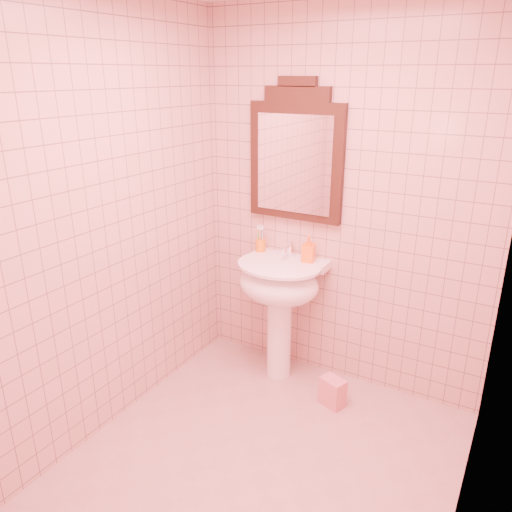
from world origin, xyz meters
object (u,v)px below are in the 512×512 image
Objects in this scene: mirror at (296,156)px; toothbrush_cup at (260,245)px; soap_dispenser at (309,249)px; pedestal_sink at (279,291)px; towel at (332,392)px.

toothbrush_cup is (-0.23, -0.05, -0.64)m from mirror.
pedestal_sink is at bearing -148.54° from soap_dispenser.
towel is (0.47, -0.34, -1.45)m from mirror.
pedestal_sink is 0.94× the size of mirror.
toothbrush_cup is at bearing 167.28° from soap_dispenser.
soap_dispenser is (0.15, -0.07, -0.60)m from mirror.
pedestal_sink is 4.46× the size of towel.
mirror is 1.57m from towel.
towel is (0.33, -0.27, -0.85)m from soap_dispenser.
towel is at bearing -22.25° from toothbrush_cup.
mirror reaches higher than soap_dispenser.
soap_dispenser is 0.92× the size of towel.
towel is at bearing -35.68° from mirror.
toothbrush_cup is 0.93× the size of soap_dispenser.
mirror is 5.52× the size of toothbrush_cup.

